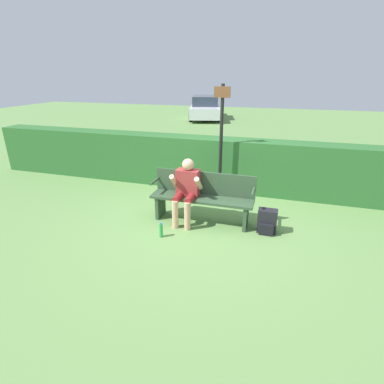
{
  "coord_description": "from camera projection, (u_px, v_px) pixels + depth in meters",
  "views": [
    {
      "loc": [
        1.26,
        -4.77,
        2.55
      ],
      "look_at": [
        -0.15,
        -0.1,
        0.6
      ],
      "focal_mm": 28.0,
      "sensor_mm": 36.0,
      "label": 1
    }
  ],
  "objects": [
    {
      "name": "ground_plane",
      "position": [
        201.0,
        221.0,
        5.53
      ],
      "size": [
        40.0,
        40.0,
        0.0
      ],
      "primitive_type": "plane",
      "color": "#668E4C"
    },
    {
      "name": "hedge_back",
      "position": [
        222.0,
        164.0,
        6.9
      ],
      "size": [
        12.0,
        0.57,
        1.19
      ],
      "color": "#2D662D",
      "rests_on": "ground"
    },
    {
      "name": "park_bench",
      "position": [
        203.0,
        196.0,
        5.41
      ],
      "size": [
        1.85,
        0.41,
        0.9
      ],
      "color": "#334C33",
      "rests_on": "ground"
    },
    {
      "name": "person_seated",
      "position": [
        186.0,
        188.0,
        5.3
      ],
      "size": [
        0.54,
        0.57,
        1.16
      ],
      "color": "#993333",
      "rests_on": "ground"
    },
    {
      "name": "backpack",
      "position": [
        267.0,
        222.0,
        5.08
      ],
      "size": [
        0.32,
        0.25,
        0.42
      ],
      "color": "black",
      "rests_on": "ground"
    },
    {
      "name": "water_bottle",
      "position": [
        161.0,
        230.0,
        4.96
      ],
      "size": [
        0.06,
        0.06,
        0.26
      ],
      "color": "green",
      "rests_on": "ground"
    },
    {
      "name": "signpost",
      "position": [
        221.0,
        138.0,
        6.19
      ],
      "size": [
        0.32,
        0.09,
        2.36
      ],
      "color": "black",
      "rests_on": "ground"
    },
    {
      "name": "parked_car",
      "position": [
        205.0,
        108.0,
        17.84
      ],
      "size": [
        2.66,
        4.72,
        1.31
      ],
      "rotation": [
        0.0,
        0.0,
        1.81
      ],
      "color": "silver",
      "rests_on": "ground"
    }
  ]
}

